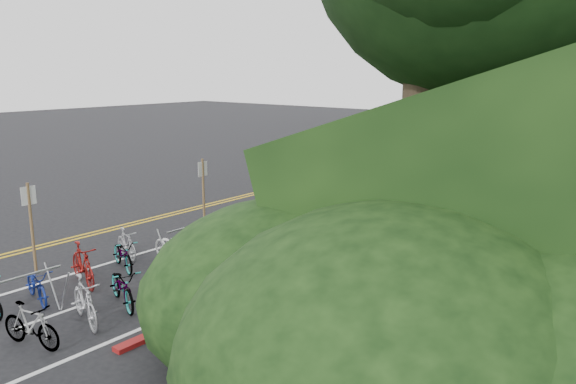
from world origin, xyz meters
The scene contains 8 objects.
ground centered at (0.00, 0.00, 0.00)m, with size 120.00×120.00×0.00m, color black.
road_markings centered at (0.63, 10.10, 0.00)m, with size 7.47×80.00×0.01m.
red_curb centered at (5.70, 12.00, 0.05)m, with size 0.25×28.00×0.10m, color maroon.
bike_racks_rest centered at (3.00, 13.00, 0.85)m, with size 1.14×23.00×1.17m.
signpost_near centered at (0.11, -0.76, 1.44)m, with size 0.08×0.40×2.51m.
signposts_rest centered at (0.60, 14.00, 1.43)m, with size 0.08×18.40×2.50m.
bike_front centered at (1.03, 1.53, 0.44)m, with size 1.46×0.41×0.88m, color #9E9EA3.
bike_valet centered at (2.89, 0.93, 0.47)m, with size 3.48×10.42×1.09m.
Camera 1 is at (14.72, -7.65, 5.47)m, focal length 35.00 mm.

